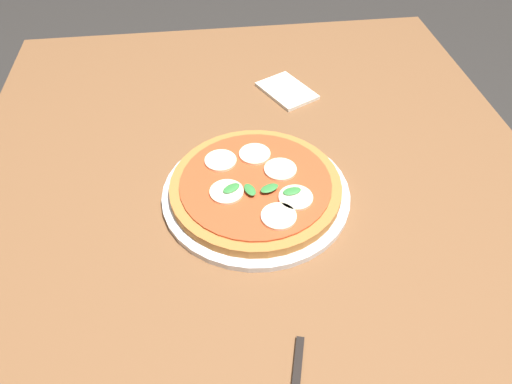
% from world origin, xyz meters
% --- Properties ---
extents(dining_table, '(1.42, 1.10, 0.72)m').
position_xyz_m(dining_table, '(0.00, 0.00, 0.64)').
color(dining_table, brown).
rests_on(dining_table, ground_plane).
extents(serving_tray, '(0.34, 0.34, 0.01)m').
position_xyz_m(serving_tray, '(-0.05, -0.01, 0.73)').
color(serving_tray, silver).
rests_on(serving_tray, dining_table).
extents(pizza, '(0.31, 0.31, 0.03)m').
position_xyz_m(pizza, '(-0.05, -0.01, 0.75)').
color(pizza, '#B27033').
rests_on(pizza, serving_tray).
extents(napkin, '(0.16, 0.14, 0.01)m').
position_xyz_m(napkin, '(-0.37, 0.11, 0.73)').
color(napkin, white).
rests_on(napkin, dining_table).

